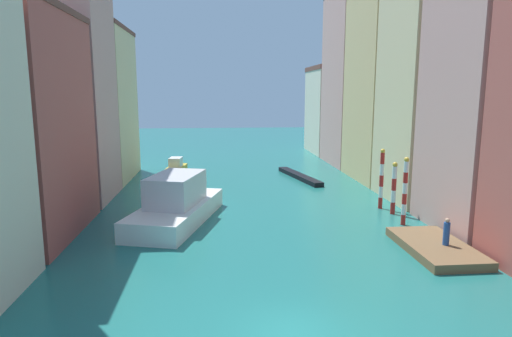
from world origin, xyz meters
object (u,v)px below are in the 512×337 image
Objects in this scene: person_on_dock at (446,233)px; motorboat_0 at (176,168)px; mooring_pole_0 at (405,191)px; mooring_pole_1 at (394,188)px; waterfront_dock at (435,247)px; mooring_pole_2 at (381,178)px; gondola_black at (299,176)px; vaporetto_white at (176,204)px.

person_on_dock is 0.30× the size of motorboat_0.
mooring_pole_0 is 1.20× the size of mooring_pole_1.
waterfront_dock is at bearing -93.56° from mooring_pole_0.
mooring_pole_1 is 1.76m from mooring_pole_2.
mooring_pole_2 is at bearing 101.54° from mooring_pole_1.
gondola_black is at bearing 106.85° from mooring_pole_1.
vaporetto_white is at bearing 172.17° from mooring_pole_0.
mooring_pole_0 is 28.12m from motorboat_0.
vaporetto_white is 2.17× the size of motorboat_0.
motorboat_0 is (-17.76, 27.40, -0.61)m from person_on_dock.
vaporetto_white is 19.68m from motorboat_0.
mooring_pole_2 is 0.49× the size of gondola_black.
mooring_pole_2 reaches higher than person_on_dock.
mooring_pole_0 is at bearing 90.84° from person_on_dock.
waterfront_dock is 1.35× the size of mooring_pole_0.
gondola_black is (-4.45, 14.70, -1.84)m from mooring_pole_1.
mooring_pole_2 is 16.19m from vaporetto_white.
vaporetto_white is (-15.94, 2.19, -1.16)m from mooring_pole_0.
vaporetto_white is at bearing 154.46° from waterfront_dock.
mooring_pole_0 is at bearing -50.94° from motorboat_0.
mooring_pole_0 is (0.33, 5.27, 2.21)m from waterfront_dock.
mooring_pole_1 reaches higher than gondola_black.
mooring_pole_1 is at bearing -73.15° from gondola_black.
motorboat_0 is (-17.35, 27.06, 0.39)m from waterfront_dock.
mooring_pole_1 is at bearing 87.91° from person_on_dock.
vaporetto_white reaches higher than person_on_dock.
waterfront_dock is 4.10× the size of person_on_dock.
mooring_pole_2 is 24.84m from motorboat_0.
waterfront_dock is 17.33m from vaporetto_white.
gondola_black is 1.88× the size of motorboat_0.
mooring_pole_2 is at bearing -72.49° from gondola_black.
person_on_dock is 0.14× the size of vaporetto_white.
mooring_pole_2 is at bearing 90.19° from person_on_dock.
person_on_dock is at bearing -25.98° from vaporetto_white.
gondola_black is (-4.11, 13.03, -2.24)m from mooring_pole_2.
mooring_pole_0 is (-0.08, 5.62, 1.21)m from person_on_dock.
gondola_black is at bearing 103.06° from mooring_pole_0.
mooring_pole_0 is at bearing -7.83° from vaporetto_white.
vaporetto_white is at bearing -171.84° from mooring_pole_2.
vaporetto_white reaches higher than waterfront_dock.
person_on_dock is at bearing -57.05° from motorboat_0.
vaporetto_white is at bearing -84.92° from motorboat_0.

